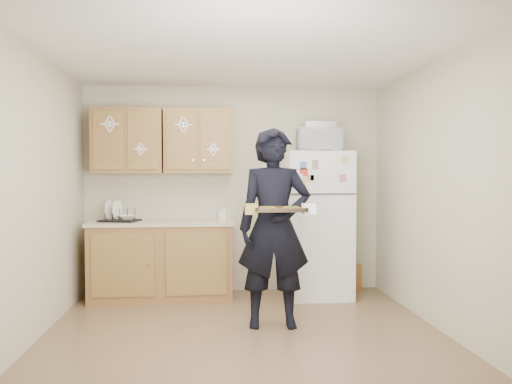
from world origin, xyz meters
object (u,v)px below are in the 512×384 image
Objects in this scene: refrigerator at (316,224)px; dish_rack at (120,214)px; person at (274,228)px; baking_tray at (280,210)px; microwave at (319,140)px.

refrigerator reaches higher than dish_rack.
person is 4.58× the size of dish_rack.
refrigerator is at bearing 68.13° from baking_tray.
dish_rack is at bearing 178.94° from refrigerator.
baking_tray is 1.68m from microwave.
refrigerator is 0.91× the size of person.
microwave is at bearing -71.85° from refrigerator.
person is 0.35m from baking_tray.
person is (-0.65, -1.13, 0.09)m from refrigerator.
microwave is (0.66, 1.38, 0.71)m from baking_tray.
baking_tray is at bearing -116.60° from microwave.
baking_tray is 2.20m from dish_rack.
refrigerator is 1.31m from person.
refrigerator is 1.59m from baking_tray.
person reaches higher than dish_rack.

